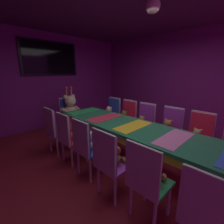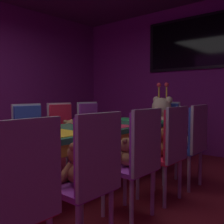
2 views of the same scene
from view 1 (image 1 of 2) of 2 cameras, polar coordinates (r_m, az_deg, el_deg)
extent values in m
plane|color=maroon|center=(3.12, 7.28, -18.08)|extent=(7.90, 7.90, 0.00)
cube|color=#721E72|center=(5.23, -21.46, 10.60)|extent=(5.20, 0.12, 2.80)
cube|color=#721E72|center=(4.96, 27.01, 9.87)|extent=(0.12, 6.40, 2.80)
cube|color=#26724C|center=(2.80, 7.76, -5.64)|extent=(0.90, 3.49, 0.05)
cube|color=gold|center=(2.82, 7.70, -7.07)|extent=(0.88, 3.42, 0.10)
cylinder|color=#4C3826|center=(4.22, -6.25, -3.85)|extent=(0.07, 0.07, 0.69)
cylinder|color=#4C3826|center=(3.82, -15.27, -6.30)|extent=(0.07, 0.07, 0.69)
cube|color=pink|center=(2.44, 21.82, -8.96)|extent=(0.77, 0.32, 0.01)
cube|color=yellow|center=(2.79, 7.78, -5.10)|extent=(0.77, 0.32, 0.01)
cube|color=#E52D4C|center=(3.26, -2.57, -2.02)|extent=(0.77, 0.32, 0.01)
cube|color=green|center=(3.83, -10.06, 0.26)|extent=(0.77, 0.32, 0.01)
cube|color=#268C4C|center=(1.83, 32.12, -30.42)|extent=(0.40, 0.40, 0.04)
cube|color=#268C4C|center=(1.52, 31.83, -27.36)|extent=(0.05, 0.38, 0.50)
cube|color=#B2B2B7|center=(1.51, 31.61, -27.85)|extent=(0.03, 0.41, 0.55)
cylinder|color=#B2B2B7|center=(2.13, 27.50, -30.98)|extent=(0.04, 0.04, 0.42)
ellipsoid|color=tan|center=(1.77, 32.56, -28.29)|extent=(0.16, 0.16, 0.13)
sphere|color=tan|center=(1.71, 33.26, -25.09)|extent=(0.13, 0.13, 0.13)
sphere|color=tan|center=(1.75, 33.56, -24.52)|extent=(0.05, 0.05, 0.05)
sphere|color=tan|center=(1.68, 31.66, -23.66)|extent=(0.05, 0.05, 0.05)
sphere|color=tan|center=(1.67, 35.16, -24.45)|extent=(0.05, 0.05, 0.05)
cylinder|color=tan|center=(1.80, 30.14, -26.68)|extent=(0.04, 0.11, 0.11)
cylinder|color=tan|center=(1.79, 35.71, -27.95)|extent=(0.04, 0.11, 0.11)
cylinder|color=tan|center=(1.89, 31.79, -27.01)|extent=(0.05, 0.12, 0.05)
cylinder|color=tan|center=(1.88, 34.60, -27.65)|extent=(0.05, 0.12, 0.05)
cube|color=#268C4C|center=(2.00, 14.07, -24.09)|extent=(0.40, 0.40, 0.04)
cube|color=#268C4C|center=(1.72, 11.32, -20.02)|extent=(0.05, 0.38, 0.50)
cube|color=#B2B2B7|center=(1.70, 10.88, -20.34)|extent=(0.03, 0.41, 0.55)
cylinder|color=#B2B2B7|center=(2.31, 12.25, -25.10)|extent=(0.04, 0.04, 0.42)
cylinder|color=#B2B2B7|center=(2.21, 20.13, -28.08)|extent=(0.04, 0.04, 0.42)
cylinder|color=#B2B2B7|center=(2.12, 6.79, -29.40)|extent=(0.04, 0.04, 0.42)
cylinder|color=#B2B2B7|center=(2.00, 15.39, -33.27)|extent=(0.04, 0.04, 0.42)
ellipsoid|color=#9E7247|center=(1.94, 14.27, -21.77)|extent=(0.18, 0.18, 0.15)
sphere|color=#9E7247|center=(1.88, 14.80, -18.30)|extent=(0.15, 0.15, 0.15)
sphere|color=tan|center=(1.92, 15.57, -17.93)|extent=(0.05, 0.05, 0.05)
sphere|color=#9E7247|center=(1.86, 13.14, -16.54)|extent=(0.05, 0.05, 0.05)
sphere|color=#9E7247|center=(1.82, 16.19, -17.61)|extent=(0.05, 0.05, 0.05)
cylinder|color=#9E7247|center=(2.00, 12.52, -20.00)|extent=(0.05, 0.13, 0.12)
cylinder|color=#9E7247|center=(1.93, 17.40, -21.80)|extent=(0.05, 0.13, 0.12)
cylinder|color=#9E7247|center=(2.07, 14.79, -20.84)|extent=(0.06, 0.14, 0.06)
cylinder|color=#9E7247|center=(2.04, 17.29, -21.74)|extent=(0.06, 0.14, 0.06)
cube|color=purple|center=(2.24, 1.07, -18.93)|extent=(0.40, 0.40, 0.04)
cube|color=purple|center=(1.99, -2.62, -14.45)|extent=(0.05, 0.38, 0.50)
cube|color=#B2B2B7|center=(1.98, -3.09, -14.66)|extent=(0.03, 0.41, 0.55)
cylinder|color=#B2B2B7|center=(2.56, 0.97, -20.42)|extent=(0.04, 0.04, 0.42)
cylinder|color=#B2B2B7|center=(2.39, 6.97, -23.42)|extent=(0.04, 0.04, 0.42)
cylinder|color=#B2B2B7|center=(2.38, -4.90, -23.47)|extent=(0.04, 0.04, 0.42)
cylinder|color=#B2B2B7|center=(2.20, 1.14, -27.21)|extent=(0.04, 0.04, 0.42)
ellipsoid|color=brown|center=(2.19, 1.09, -16.88)|extent=(0.17, 0.17, 0.13)
sphere|color=brown|center=(2.14, 1.39, -13.97)|extent=(0.13, 0.13, 0.13)
sphere|color=#99663C|center=(2.17, 2.24, -13.79)|extent=(0.05, 0.05, 0.05)
sphere|color=brown|center=(2.14, 0.12, -12.46)|extent=(0.05, 0.05, 0.05)
sphere|color=brown|center=(2.07, 2.14, -13.35)|extent=(0.05, 0.05, 0.05)
cylinder|color=brown|center=(2.25, 0.14, -15.48)|extent=(0.05, 0.12, 0.11)
cylinder|color=brown|center=(2.15, 3.43, -17.04)|extent=(0.05, 0.12, 0.11)
cylinder|color=brown|center=(2.31, 2.23, -16.42)|extent=(0.06, 0.13, 0.06)
cylinder|color=brown|center=(2.26, 3.95, -17.22)|extent=(0.06, 0.13, 0.06)
cube|color=#2D47B2|center=(2.63, -7.47, -13.62)|extent=(0.40, 0.40, 0.04)
cube|color=#2D47B2|center=(2.42, -11.11, -9.27)|extent=(0.05, 0.38, 0.50)
cube|color=#B2B2B7|center=(2.41, -11.54, -9.40)|extent=(0.03, 0.41, 0.55)
cylinder|color=#B2B2B7|center=(2.93, -6.72, -15.50)|extent=(0.04, 0.04, 0.42)
cylinder|color=#B2B2B7|center=(2.72, -2.33, -17.99)|extent=(0.04, 0.04, 0.42)
cylinder|color=#B2B2B7|center=(2.78, -12.16, -17.61)|extent=(0.04, 0.04, 0.42)
cylinder|color=#B2B2B7|center=(2.56, -7.99, -20.57)|extent=(0.04, 0.04, 0.42)
ellipsoid|color=beige|center=(2.58, -7.54, -11.59)|extent=(0.19, 0.19, 0.15)
sphere|color=beige|center=(2.53, -7.34, -8.68)|extent=(0.15, 0.15, 0.15)
sphere|color=#FDDCAD|center=(2.56, -6.41, -8.61)|extent=(0.06, 0.06, 0.06)
sphere|color=beige|center=(2.54, -8.48, -7.22)|extent=(0.06, 0.06, 0.06)
sphere|color=beige|center=(2.46, -6.88, -7.95)|extent=(0.06, 0.06, 0.06)
cylinder|color=beige|center=(2.66, -8.14, -10.37)|extent=(0.05, 0.13, 0.13)
cylinder|color=beige|center=(2.53, -5.49, -11.72)|extent=(0.05, 0.13, 0.13)
cylinder|color=beige|center=(2.70, -6.04, -11.44)|extent=(0.07, 0.14, 0.07)
cylinder|color=beige|center=(2.63, -4.63, -12.15)|extent=(0.07, 0.14, 0.07)
cube|color=red|center=(3.02, -13.76, -9.98)|extent=(0.40, 0.40, 0.04)
cube|color=red|center=(2.84, -17.20, -5.95)|extent=(0.05, 0.38, 0.50)
cube|color=#B2B2B7|center=(2.83, -17.59, -6.05)|extent=(0.03, 0.41, 0.55)
cylinder|color=#B2B2B7|center=(3.32, -12.59, -11.99)|extent=(0.04, 0.04, 0.42)
cylinder|color=#B2B2B7|center=(3.08, -9.28, -14.03)|extent=(0.04, 0.04, 0.42)
cylinder|color=#B2B2B7|center=(3.18, -17.58, -13.56)|extent=(0.04, 0.04, 0.42)
cylinder|color=#B2B2B7|center=(2.93, -14.56, -15.90)|extent=(0.04, 0.04, 0.42)
ellipsoid|color=#9E7247|center=(2.98, -13.88, -8.23)|extent=(0.18, 0.18, 0.15)
sphere|color=#9E7247|center=(2.94, -13.77, -5.79)|extent=(0.15, 0.15, 0.15)
sphere|color=tan|center=(2.97, -12.94, -5.77)|extent=(0.05, 0.05, 0.05)
sphere|color=#9E7247|center=(2.96, -14.65, -4.59)|extent=(0.05, 0.05, 0.05)
sphere|color=#9E7247|center=(2.87, -13.54, -5.13)|extent=(0.05, 0.05, 0.05)
cylinder|color=#9E7247|center=(3.07, -14.19, -7.30)|extent=(0.05, 0.13, 0.12)
cylinder|color=#9E7247|center=(2.92, -12.33, -8.31)|extent=(0.05, 0.13, 0.12)
cylinder|color=#9E7247|center=(3.10, -12.40, -8.26)|extent=(0.06, 0.14, 0.06)
cylinder|color=#9E7247|center=(3.02, -11.40, -8.80)|extent=(0.06, 0.14, 0.06)
cube|color=purple|center=(3.48, -18.54, -7.00)|extent=(0.40, 0.40, 0.04)
cube|color=purple|center=(3.32, -21.68, -3.36)|extent=(0.05, 0.38, 0.50)
cube|color=#B2B2B7|center=(3.32, -22.02, -3.43)|extent=(0.03, 0.41, 0.55)
cylinder|color=#B2B2B7|center=(3.76, -17.17, -9.01)|extent=(0.04, 0.04, 0.42)
cylinder|color=#B2B2B7|center=(3.51, -14.67, -10.63)|extent=(0.04, 0.04, 0.42)
cylinder|color=#B2B2B7|center=(3.65, -21.67, -10.21)|extent=(0.04, 0.04, 0.42)
cylinder|color=#B2B2B7|center=(3.38, -19.44, -12.03)|extent=(0.04, 0.04, 0.42)
ellipsoid|color=olive|center=(3.44, -18.68, -5.39)|extent=(0.19, 0.19, 0.15)
sphere|color=olive|center=(3.41, -18.62, -3.15)|extent=(0.15, 0.15, 0.15)
sphere|color=#AE7747|center=(3.43, -17.83, -3.16)|extent=(0.06, 0.06, 0.06)
sphere|color=olive|center=(3.44, -19.37, -2.08)|extent=(0.06, 0.06, 0.06)
sphere|color=olive|center=(3.34, -18.51, -2.49)|extent=(0.06, 0.06, 0.06)
cylinder|color=olive|center=(3.54, -18.83, -4.61)|extent=(0.05, 0.14, 0.13)
cylinder|color=olive|center=(3.37, -17.38, -5.42)|extent=(0.05, 0.14, 0.13)
cylinder|color=olive|center=(3.56, -17.19, -5.52)|extent=(0.07, 0.14, 0.07)
cylinder|color=olive|center=(3.47, -16.40, -5.95)|extent=(0.07, 0.14, 0.07)
cylinder|color=#B2B2B7|center=(3.37, 35.13, -14.08)|extent=(0.04, 0.04, 0.42)
cylinder|color=#B2B2B7|center=(3.08, 33.96, -16.50)|extent=(0.04, 0.04, 0.42)
cube|color=red|center=(3.19, 28.49, -10.08)|extent=(0.40, 0.40, 0.04)
cube|color=red|center=(3.26, 30.01, -4.66)|extent=(0.05, 0.38, 0.50)
cube|color=#B2B2B7|center=(3.28, 30.12, -4.57)|extent=(0.03, 0.41, 0.55)
cylinder|color=#B2B2B7|center=(3.46, 26.27, -12.06)|extent=(0.04, 0.04, 0.42)
cylinder|color=#B2B2B7|center=(3.39, 31.47, -13.31)|extent=(0.04, 0.04, 0.42)
cylinder|color=#B2B2B7|center=(3.19, 24.28, -14.17)|extent=(0.04, 0.04, 0.42)
cylinder|color=#B2B2B7|center=(3.11, 29.94, -15.61)|extent=(0.04, 0.04, 0.42)
ellipsoid|color=tan|center=(3.16, 28.69, -8.56)|extent=(0.16, 0.16, 0.13)
sphere|color=tan|center=(3.10, 28.88, -6.63)|extent=(0.13, 0.13, 0.13)
sphere|color=tan|center=(3.06, 28.61, -7.04)|extent=(0.05, 0.05, 0.05)
sphere|color=tan|center=(3.09, 29.94, -5.89)|extent=(0.05, 0.05, 0.05)
sphere|color=tan|center=(3.11, 28.21, -5.52)|extent=(0.05, 0.05, 0.05)
cylinder|color=tan|center=(3.10, 29.98, -8.85)|extent=(0.05, 0.12, 0.11)
cylinder|color=tan|center=(3.14, 27.12, -8.20)|extent=(0.05, 0.12, 0.11)
cylinder|color=tan|center=(3.07, 28.77, -10.12)|extent=(0.06, 0.12, 0.06)
cylinder|color=tan|center=(3.09, 27.23, -9.76)|extent=(0.06, 0.12, 0.06)
cube|color=purple|center=(3.35, 19.66, -7.92)|extent=(0.40, 0.40, 0.04)
cube|color=purple|center=(3.42, 21.37, -2.83)|extent=(0.05, 0.38, 0.50)
cube|color=#B2B2B7|center=(3.44, 21.52, -2.75)|extent=(0.03, 0.41, 0.55)
cylinder|color=#B2B2B7|center=(3.64, 18.18, -9.93)|extent=(0.04, 0.04, 0.42)
cylinder|color=#B2B2B7|center=(3.52, 22.87, -11.21)|extent=(0.04, 0.04, 0.42)
cylinder|color=#B2B2B7|center=(3.38, 15.62, -11.69)|extent=(0.04, 0.04, 0.42)
cylinder|color=#B2B2B7|center=(3.26, 20.62, -13.17)|extent=(0.04, 0.04, 0.42)
ellipsoid|color=olive|center=(3.32, 19.81, -6.24)|extent=(0.19, 0.19, 0.15)
sphere|color=olive|center=(3.26, 19.89, -4.03)|extent=(0.15, 0.15, 0.15)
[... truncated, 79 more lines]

